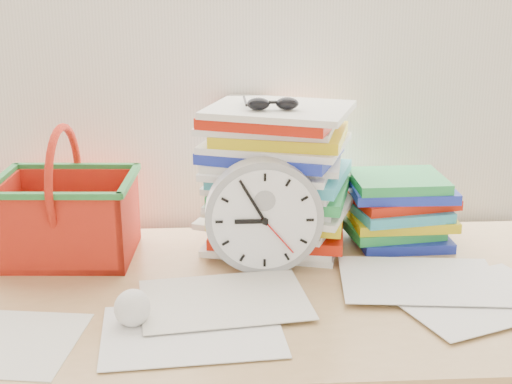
{
  "coord_description": "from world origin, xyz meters",
  "views": [
    {
      "loc": [
        -0.07,
        0.28,
        1.39
      ],
      "look_at": [
        0.0,
        1.6,
        0.96
      ],
      "focal_mm": 50.0,
      "sensor_mm": 36.0,
      "label": 1
    }
  ],
  "objects_px": {
    "clock": "(264,216)",
    "basket": "(66,194)",
    "desk": "(254,320)",
    "paper_stack": "(275,177)",
    "book_stack": "(397,209)"
  },
  "relations": [
    {
      "from": "basket",
      "to": "clock",
      "type": "bearing_deg",
      "value": -9.99
    },
    {
      "from": "desk",
      "to": "book_stack",
      "type": "distance_m",
      "value": 0.45
    },
    {
      "from": "desk",
      "to": "book_stack",
      "type": "xyz_separation_m",
      "value": [
        0.35,
        0.23,
        0.15
      ]
    },
    {
      "from": "desk",
      "to": "clock",
      "type": "relative_size",
      "value": 5.64
    },
    {
      "from": "basket",
      "to": "book_stack",
      "type": "bearing_deg",
      "value": 6.87
    },
    {
      "from": "clock",
      "to": "book_stack",
      "type": "height_order",
      "value": "clock"
    },
    {
      "from": "paper_stack",
      "to": "basket",
      "type": "distance_m",
      "value": 0.47
    },
    {
      "from": "clock",
      "to": "basket",
      "type": "xyz_separation_m",
      "value": [
        -0.43,
        0.1,
        0.02
      ]
    },
    {
      "from": "paper_stack",
      "to": "book_stack",
      "type": "distance_m",
      "value": 0.3
    },
    {
      "from": "paper_stack",
      "to": "clock",
      "type": "bearing_deg",
      "value": -104.32
    },
    {
      "from": "book_stack",
      "to": "basket",
      "type": "xyz_separation_m",
      "value": [
        -0.75,
        -0.04,
        0.07
      ]
    },
    {
      "from": "desk",
      "to": "basket",
      "type": "relative_size",
      "value": 4.75
    },
    {
      "from": "desk",
      "to": "paper_stack",
      "type": "height_order",
      "value": "paper_stack"
    },
    {
      "from": "clock",
      "to": "basket",
      "type": "bearing_deg",
      "value": 166.47
    },
    {
      "from": "book_stack",
      "to": "basket",
      "type": "bearing_deg",
      "value": -176.67
    }
  ]
}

